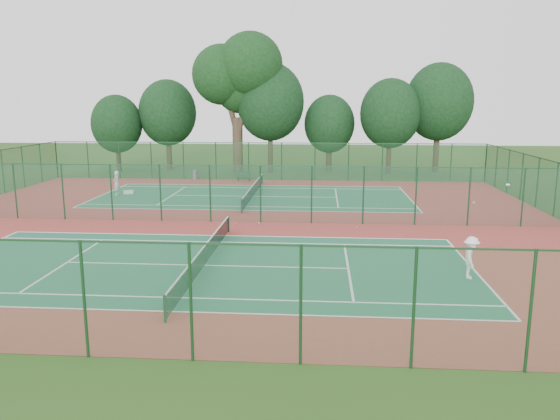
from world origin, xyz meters
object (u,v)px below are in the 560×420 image
object	(u,v)px
player_far	(116,183)
kit_bag	(128,192)
player_near	(471,258)
bench	(243,177)
big_tree	(238,74)
trash_bin	(195,175)

from	to	relation	value
player_far	kit_bag	bearing A→B (deg)	126.13
player_far	player_near	bearing A→B (deg)	49.44
bench	big_tree	bearing A→B (deg)	108.73
player_near	player_far	world-z (taller)	player_far
player_far	trash_bin	size ratio (longest dim) A/B	2.18
player_near	kit_bag	xyz separation A→B (m)	(-21.42, 19.37, -0.76)
player_far	big_tree	bearing A→B (deg)	151.26
player_near	big_tree	distance (m)	36.99
bench	big_tree	distance (m)	11.18
kit_bag	player_near	bearing A→B (deg)	-60.78
player_near	bench	distance (m)	30.01
player_near	kit_bag	bearing A→B (deg)	58.29
trash_bin	bench	xyz separation A→B (m)	(4.66, -0.65, -0.00)
trash_bin	bench	distance (m)	4.71
kit_bag	big_tree	xyz separation A→B (m)	(6.89, 13.46, 9.70)
big_tree	trash_bin	bearing A→B (deg)	-122.91
player_near	trash_bin	bearing A→B (deg)	43.46
player_near	bench	size ratio (longest dim) A/B	1.27
player_near	player_far	size ratio (longest dim) A/B	0.94
player_near	big_tree	world-z (taller)	big_tree
player_near	big_tree	size ratio (longest dim) A/B	0.13
player_near	bench	xyz separation A→B (m)	(-13.28, 26.91, -0.47)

